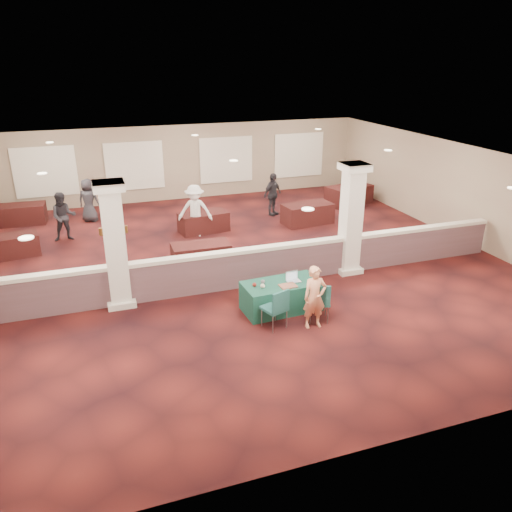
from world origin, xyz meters
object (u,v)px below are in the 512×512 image
object	(u,v)px
far_table_back_center	(204,222)
attendee_d	(89,200)
conf_chair_main	(319,299)
far_table_front_right	(307,214)
attendee_b	(195,211)
woman	(315,297)
far_table_front_center	(201,255)
far_table_back_left	(20,214)
conf_chair_side	(277,306)
attendee_c	(273,194)
far_table_back_right	(349,195)
near_table	(281,296)
attendee_a	(64,217)
far_table_front_left	(10,246)

from	to	relation	value
far_table_back_center	attendee_d	xyz separation A→B (m)	(-3.83, 2.57, 0.48)
conf_chair_main	attendee_d	size ratio (longest dim) A/B	0.61
far_table_front_right	attendee_b	xyz separation A→B (m)	(-4.29, 0.00, 0.54)
woman	attendee_d	world-z (taller)	attendee_d
far_table_front_center	far_table_back_left	xyz separation A→B (m)	(-5.52, 6.17, 0.02)
conf_chair_side	attendee_b	world-z (taller)	attendee_b
attendee_b	attendee_c	distance (m)	3.70
far_table_back_right	far_table_back_center	bearing A→B (deg)	-167.62
near_table	far_table_back_right	world-z (taller)	far_table_back_right
conf_chair_side	far_table_front_right	distance (m)	7.97
far_table_front_center	conf_chair_side	bearing A→B (deg)	-79.27
attendee_c	woman	bearing A→B (deg)	-135.08
far_table_front_right	conf_chair_main	bearing A→B (deg)	-112.39
attendee_a	conf_chair_main	bearing A→B (deg)	-54.86
near_table	far_table_front_left	xyz separation A→B (m)	(-6.77, 6.09, -0.03)
conf_chair_side	far_table_back_center	bearing A→B (deg)	71.19
attendee_a	attendee_d	world-z (taller)	attendee_a
far_table_back_right	attendee_d	bearing A→B (deg)	173.98
conf_chair_main	far_table_front_center	bearing A→B (deg)	132.89
far_table_front_right	conf_chair_side	bearing A→B (deg)	-119.52
attendee_a	woman	bearing A→B (deg)	-56.40
conf_chair_side	woman	world-z (taller)	woman
far_table_back_left	attendee_c	bearing A→B (deg)	-12.30
far_table_front_left	woman	bearing A→B (deg)	-44.78
far_table_front_right	attendee_a	bearing A→B (deg)	173.39
conf_chair_main	woman	size ratio (longest dim) A/B	0.66
far_table_back_right	attendee_d	xyz separation A→B (m)	(-10.50, 1.11, 0.43)
attendee_a	far_table_back_left	bearing A→B (deg)	122.86
attendee_c	conf_chair_main	bearing A→B (deg)	-134.03
far_table_front_right	attendee_d	bearing A→B (deg)	159.26
woman	far_table_front_left	size ratio (longest dim) A/B	0.91
woman	far_table_front_right	world-z (taller)	woman
conf_chair_main	far_table_back_left	world-z (taller)	conf_chair_main
far_table_front_left	far_table_back_right	distance (m)	13.13
conf_chair_side	woman	xyz separation A→B (m)	(0.86, -0.19, 0.17)
woman	far_table_front_left	bearing A→B (deg)	138.46
far_table_back_left	attendee_a	size ratio (longest dim) A/B	1.08
far_table_back_center	attendee_b	distance (m)	0.76
near_table	attendee_c	world-z (taller)	attendee_c
far_table_front_center	far_table_back_left	distance (m)	8.28
woman	attendee_d	size ratio (longest dim) A/B	0.92
woman	near_table	bearing A→B (deg)	114.59
woman	far_table_back_center	distance (m)	7.54
far_table_front_right	far_table_back_center	size ratio (longest dim) A/B	1.08
conf_chair_side	attendee_c	distance (m)	8.90
woman	attendee_b	size ratio (longest dim) A/B	0.83
near_table	attendee_b	xyz separation A→B (m)	(-0.81, 6.09, 0.54)
far_table_front_left	attendee_d	world-z (taller)	attendee_d
far_table_front_right	far_table_back_left	size ratio (longest dim) A/B	1.02
near_table	conf_chair_side	xyz separation A→B (m)	(-0.45, -0.85, 0.22)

